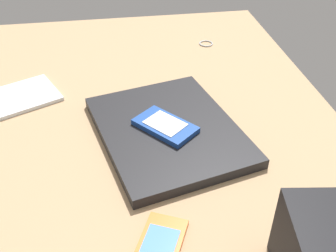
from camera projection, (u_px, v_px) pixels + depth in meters
The scene contains 6 objects.
desk_surface at pixel (140, 149), 74.18cm from camera, with size 120.00×80.00×3.00cm, color tan.
laptop_closed at pixel (168, 130), 74.56cm from camera, with size 30.11×23.85×1.97cm, color black.
cell_phone_on_laptop at pixel (165, 126), 73.17cm from camera, with size 12.62×12.09×1.15cm.
cell_phone_on_desk at pixel (154, 251), 54.07cm from camera, with size 13.09×10.18×0.98cm.
key_ring at pixel (206, 44), 106.14cm from camera, with size 3.62×3.62×0.36cm, color silver.
notepad at pixel (15, 98), 84.35cm from camera, with size 11.73×16.93×0.80cm, color white.
Camera 1 is at (-57.04, 3.92, 49.23)cm, focal length 43.11 mm.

